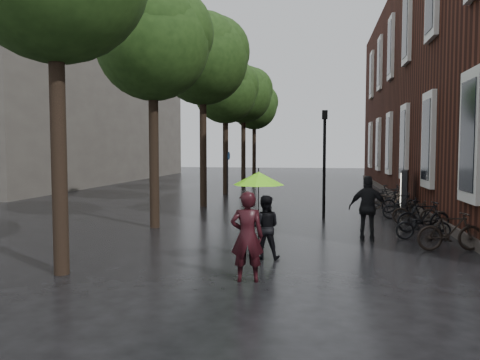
% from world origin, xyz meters
% --- Properties ---
extents(ground, '(120.00, 120.00, 0.00)m').
position_xyz_m(ground, '(0.00, 0.00, 0.00)').
color(ground, black).
extents(bg_building, '(16.00, 30.00, 14.00)m').
position_xyz_m(bg_building, '(-22.00, 28.00, 7.00)').
color(bg_building, '#47423D').
rests_on(bg_building, ground).
extents(street_trees, '(4.33, 34.03, 8.91)m').
position_xyz_m(street_trees, '(-3.99, 15.91, 6.34)').
color(street_trees, black).
rests_on(street_trees, ground).
extents(person_burgundy, '(0.72, 0.53, 1.82)m').
position_xyz_m(person_burgundy, '(-0.04, 1.12, 0.91)').
color(person_burgundy, black).
rests_on(person_burgundy, ground).
extents(person_black, '(0.78, 0.62, 1.54)m').
position_xyz_m(person_black, '(0.09, 3.13, 0.77)').
color(person_black, black).
rests_on(person_black, ground).
extents(lime_umbrella, '(1.14, 1.14, 1.67)m').
position_xyz_m(lime_umbrella, '(0.07, 2.10, 2.01)').
color(lime_umbrella, black).
rests_on(lime_umbrella, ground).
extents(pedestrian_walking, '(1.16, 0.60, 1.89)m').
position_xyz_m(pedestrian_walking, '(2.80, 5.90, 0.94)').
color(pedestrian_walking, black).
rests_on(pedestrian_walking, ground).
extents(parked_bicycles, '(2.13, 12.02, 1.05)m').
position_xyz_m(parked_bicycles, '(4.63, 10.51, 0.47)').
color(parked_bicycles, black).
rests_on(parked_bicycles, ground).
extents(ad_lightbox, '(0.27, 1.16, 1.75)m').
position_xyz_m(ad_lightbox, '(5.03, 12.96, 0.88)').
color(ad_lightbox, black).
rests_on(ad_lightbox, ground).
extents(lamp_post, '(0.21, 0.21, 4.13)m').
position_xyz_m(lamp_post, '(1.57, 10.12, 2.51)').
color(lamp_post, black).
rests_on(lamp_post, ground).
extents(cycle_sign, '(0.13, 0.46, 2.51)m').
position_xyz_m(cycle_sign, '(-3.73, 18.15, 1.66)').
color(cycle_sign, '#262628').
rests_on(cycle_sign, ground).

